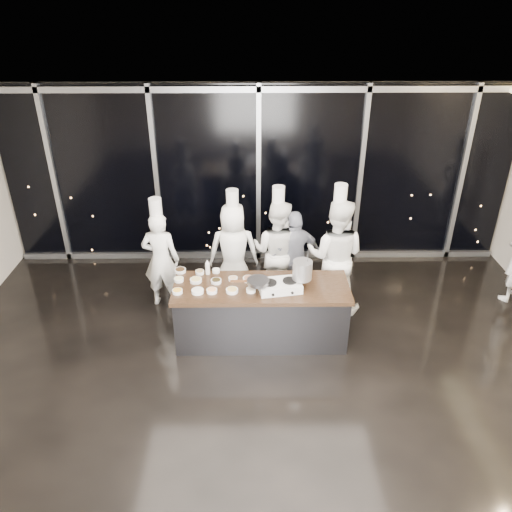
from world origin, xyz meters
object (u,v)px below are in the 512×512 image
at_px(stock_pot, 302,270).
at_px(chef_center, 277,250).
at_px(demo_counter, 261,312).
at_px(chef_right, 335,255).
at_px(chef_left, 234,251).
at_px(frying_pan, 257,281).
at_px(chef_far_left, 161,259).
at_px(stove, 280,286).
at_px(guest, 295,257).

bearing_deg(stock_pot, chef_center, 103.64).
distance_m(demo_counter, chef_right, 1.49).
bearing_deg(chef_left, chef_right, 165.29).
bearing_deg(frying_pan, chef_center, 65.46).
xyz_separation_m(chef_far_left, chef_left, (1.13, 0.23, 0.01)).
bearing_deg(stock_pot, chef_left, 129.25).
bearing_deg(stove, guest, 65.42).
height_order(frying_pan, chef_left, chef_left).
bearing_deg(stove, chef_right, 35.17).
bearing_deg(stove, stock_pot, 2.47).
xyz_separation_m(chef_left, chef_right, (1.57, -0.36, 0.10)).
bearing_deg(chef_center, guest, -171.78).
bearing_deg(chef_left, chef_center, 174.86).
bearing_deg(stock_pot, guest, 90.27).
xyz_separation_m(chef_far_left, guest, (2.10, 0.12, -0.05)).
relative_size(chef_center, chef_right, 0.93).
height_order(demo_counter, guest, guest).
bearing_deg(demo_counter, guest, 62.34).
relative_size(demo_counter, stock_pot, 9.22).
distance_m(stove, frying_pan, 0.33).
bearing_deg(chef_far_left, chef_center, -168.28).
bearing_deg(chef_far_left, guest, -170.94).
bearing_deg(chef_center, chef_far_left, 28.35).
height_order(stove, guest, guest).
relative_size(chef_far_left, chef_left, 0.98).
height_order(frying_pan, guest, guest).
relative_size(frying_pan, chef_left, 0.29).
relative_size(demo_counter, chef_left, 1.31).
bearing_deg(demo_counter, chef_center, 76.12).
bearing_deg(demo_counter, frying_pan, -110.87).
bearing_deg(chef_center, stock_pot, 126.17).
height_order(stove, chef_center, chef_center).
bearing_deg(frying_pan, chef_right, 28.39).
bearing_deg(chef_right, chef_far_left, 14.80).
height_order(stock_pot, chef_right, chef_right).
distance_m(guest, chef_right, 0.67).
xyz_separation_m(frying_pan, chef_left, (-0.36, 1.31, -0.23)).
xyz_separation_m(chef_center, chef_right, (0.87, -0.32, 0.07)).
distance_m(stock_pot, chef_left, 1.58).
distance_m(demo_counter, chef_far_left, 1.85).
height_order(stove, chef_right, chef_right).
distance_m(stock_pot, chef_right, 1.05).
distance_m(chef_far_left, chef_center, 1.84).
distance_m(frying_pan, chef_right, 1.54).
height_order(frying_pan, stock_pot, stock_pot).
bearing_deg(guest, stock_pot, 68.71).
relative_size(stove, chef_right, 0.30).
bearing_deg(stock_pot, demo_counter, 176.96).
height_order(demo_counter, stove, stove).
height_order(demo_counter, chef_far_left, chef_far_left).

